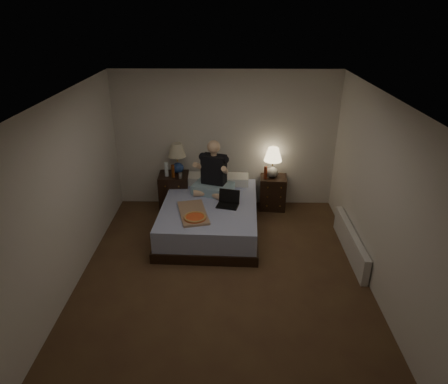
{
  "coord_description": "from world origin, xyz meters",
  "views": [
    {
      "loc": [
        0.1,
        -4.67,
        3.47
      ],
      "look_at": [
        0.0,
        0.9,
        0.85
      ],
      "focal_mm": 32.0,
      "sensor_mm": 36.0,
      "label": 1
    }
  ],
  "objects_px": {
    "lamp_left": "(177,158)",
    "pizza_box": "(195,218)",
    "bed": "(210,216)",
    "radiator": "(350,242)",
    "water_bottle": "(166,169)",
    "lamp_right": "(273,163)",
    "person": "(213,168)",
    "nightstand_left": "(174,192)",
    "soda_can": "(180,176)",
    "beer_bottle_right": "(265,173)",
    "nightstand_right": "(273,192)",
    "laptop": "(228,200)",
    "beer_bottle_left": "(173,171)"
  },
  "relations": [
    {
      "from": "bed",
      "to": "water_bottle",
      "type": "bearing_deg",
      "value": 141.44
    },
    {
      "from": "bed",
      "to": "pizza_box",
      "type": "height_order",
      "value": "pizza_box"
    },
    {
      "from": "soda_can",
      "to": "beer_bottle_right",
      "type": "distance_m",
      "value": 1.53
    },
    {
      "from": "lamp_left",
      "to": "pizza_box",
      "type": "relative_size",
      "value": 0.74
    },
    {
      "from": "nightstand_left",
      "to": "lamp_right",
      "type": "height_order",
      "value": "lamp_right"
    },
    {
      "from": "bed",
      "to": "beer_bottle_right",
      "type": "bearing_deg",
      "value": 40.99
    },
    {
      "from": "lamp_left",
      "to": "beer_bottle_right",
      "type": "xyz_separation_m",
      "value": [
        1.59,
        -0.07,
        -0.24
      ]
    },
    {
      "from": "bed",
      "to": "lamp_left",
      "type": "xyz_separation_m",
      "value": [
        -0.62,
        0.85,
        0.72
      ]
    },
    {
      "from": "beer_bottle_right",
      "to": "laptop",
      "type": "xyz_separation_m",
      "value": [
        -0.67,
        -0.91,
        -0.1
      ]
    },
    {
      "from": "water_bottle",
      "to": "person",
      "type": "height_order",
      "value": "person"
    },
    {
      "from": "nightstand_right",
      "to": "beer_bottle_right",
      "type": "relative_size",
      "value": 2.69
    },
    {
      "from": "bed",
      "to": "radiator",
      "type": "relative_size",
      "value": 1.28
    },
    {
      "from": "pizza_box",
      "to": "radiator",
      "type": "xyz_separation_m",
      "value": [
        2.36,
        -0.09,
        -0.35
      ]
    },
    {
      "from": "person",
      "to": "laptop",
      "type": "xyz_separation_m",
      "value": [
        0.26,
        -0.52,
        -0.34
      ]
    },
    {
      "from": "water_bottle",
      "to": "radiator",
      "type": "height_order",
      "value": "water_bottle"
    },
    {
      "from": "lamp_left",
      "to": "water_bottle",
      "type": "relative_size",
      "value": 2.24
    },
    {
      "from": "nightstand_right",
      "to": "person",
      "type": "height_order",
      "value": "person"
    },
    {
      "from": "water_bottle",
      "to": "beer_bottle_left",
      "type": "distance_m",
      "value": 0.13
    },
    {
      "from": "lamp_right",
      "to": "soda_can",
      "type": "bearing_deg",
      "value": -171.43
    },
    {
      "from": "nightstand_left",
      "to": "nightstand_right",
      "type": "xyz_separation_m",
      "value": [
        1.82,
        0.09,
        -0.04
      ]
    },
    {
      "from": "lamp_right",
      "to": "laptop",
      "type": "xyz_separation_m",
      "value": [
        -0.8,
        -0.97,
        -0.27
      ]
    },
    {
      "from": "lamp_left",
      "to": "beer_bottle_right",
      "type": "height_order",
      "value": "lamp_left"
    },
    {
      "from": "beer_bottle_right",
      "to": "nightstand_right",
      "type": "bearing_deg",
      "value": 23.04
    },
    {
      "from": "bed",
      "to": "radiator",
      "type": "bearing_deg",
      "value": -15.28
    },
    {
      "from": "bed",
      "to": "soda_can",
      "type": "height_order",
      "value": "soda_can"
    },
    {
      "from": "bed",
      "to": "beer_bottle_right",
      "type": "distance_m",
      "value": 1.33
    },
    {
      "from": "lamp_left",
      "to": "radiator",
      "type": "xyz_separation_m",
      "value": [
        2.79,
        -1.53,
        -0.77
      ]
    },
    {
      "from": "nightstand_right",
      "to": "soda_can",
      "type": "distance_m",
      "value": 1.75
    },
    {
      "from": "lamp_right",
      "to": "beer_bottle_left",
      "type": "height_order",
      "value": "lamp_right"
    },
    {
      "from": "water_bottle",
      "to": "soda_can",
      "type": "xyz_separation_m",
      "value": [
        0.26,
        -0.09,
        -0.07
      ]
    },
    {
      "from": "lamp_right",
      "to": "pizza_box",
      "type": "bearing_deg",
      "value": -131.83
    },
    {
      "from": "beer_bottle_right",
      "to": "pizza_box",
      "type": "height_order",
      "value": "beer_bottle_right"
    },
    {
      "from": "radiator",
      "to": "nightstand_right",
      "type": "bearing_deg",
      "value": 124.23
    },
    {
      "from": "lamp_left",
      "to": "water_bottle",
      "type": "distance_m",
      "value": 0.28
    },
    {
      "from": "water_bottle",
      "to": "person",
      "type": "xyz_separation_m",
      "value": [
        0.84,
        -0.3,
        0.16
      ]
    },
    {
      "from": "nightstand_left",
      "to": "beer_bottle_right",
      "type": "height_order",
      "value": "beer_bottle_right"
    },
    {
      "from": "laptop",
      "to": "pizza_box",
      "type": "height_order",
      "value": "laptop"
    },
    {
      "from": "soda_can",
      "to": "water_bottle",
      "type": "bearing_deg",
      "value": 159.75
    },
    {
      "from": "beer_bottle_left",
      "to": "radiator",
      "type": "distance_m",
      "value": 3.2
    },
    {
      "from": "bed",
      "to": "person",
      "type": "xyz_separation_m",
      "value": [
        0.04,
        0.39,
        0.72
      ]
    },
    {
      "from": "person",
      "to": "beer_bottle_right",
      "type": "bearing_deg",
      "value": 42.17
    },
    {
      "from": "nightstand_left",
      "to": "pizza_box",
      "type": "xyz_separation_m",
      "value": [
        0.5,
        -1.35,
        0.21
      ]
    },
    {
      "from": "radiator",
      "to": "water_bottle",
      "type": "bearing_deg",
      "value": 155.12
    },
    {
      "from": "soda_can",
      "to": "person",
      "type": "height_order",
      "value": "person"
    },
    {
      "from": "laptop",
      "to": "beer_bottle_left",
      "type": "bearing_deg",
      "value": 155.03
    },
    {
      "from": "nightstand_left",
      "to": "nightstand_right",
      "type": "relative_size",
      "value": 1.12
    },
    {
      "from": "laptop",
      "to": "beer_bottle_right",
      "type": "bearing_deg",
      "value": 66.69
    },
    {
      "from": "beer_bottle_left",
      "to": "lamp_right",
      "type": "bearing_deg",
      "value": 6.49
    },
    {
      "from": "lamp_right",
      "to": "person",
      "type": "xyz_separation_m",
      "value": [
        -1.06,
        -0.46,
        0.08
      ]
    },
    {
      "from": "nightstand_left",
      "to": "lamp_right",
      "type": "distance_m",
      "value": 1.87
    }
  ]
}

